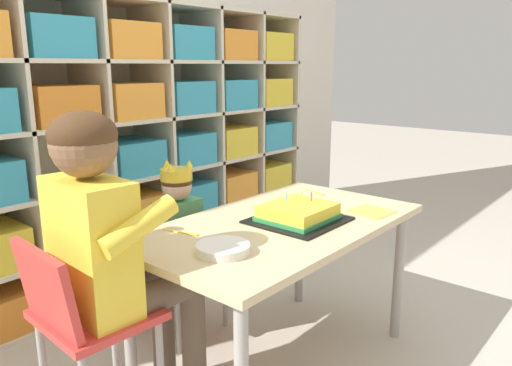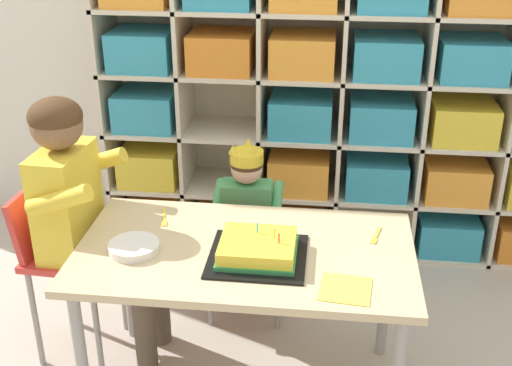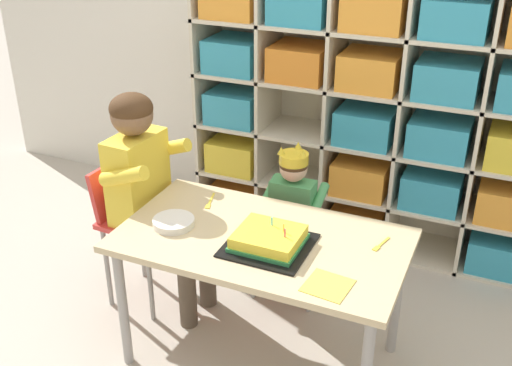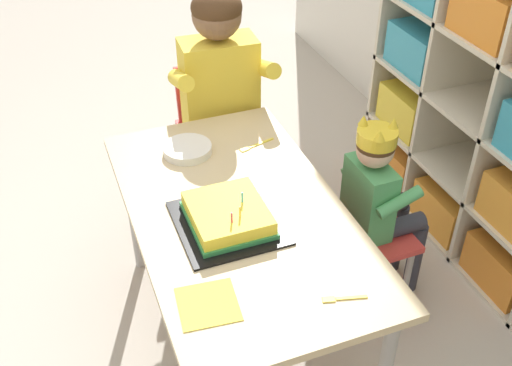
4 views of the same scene
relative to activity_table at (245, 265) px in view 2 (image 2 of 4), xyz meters
name	(u,v)px [view 2 (image 2 of 4)]	position (x,y,z in m)	size (l,w,h in m)	color
storage_cubby_shelf	(346,107)	(0.34, 1.16, 0.20)	(2.34, 0.38, 1.53)	beige
activity_table	(245,265)	(0.00, 0.00, 0.00)	(1.16, 0.65, 0.62)	#D1B789
classroom_chair_blue	(246,249)	(-0.06, 0.46, -0.21)	(0.36, 0.35, 0.57)	red
child_with_crown	(248,206)	(-0.06, 0.56, -0.06)	(0.30, 0.31, 0.80)	#4C9E5B
classroom_chair_adult_side	(62,250)	(-0.74, 0.17, -0.10)	(0.35, 0.35, 0.71)	red
adult_helper_seated	(83,203)	(-0.63, 0.17, 0.12)	(0.44, 0.42, 1.08)	yellow
birthday_cake_on_tray	(258,250)	(0.05, -0.05, 0.09)	(0.33, 0.31, 0.10)	black
paper_plate_stack	(134,247)	(-0.37, -0.06, 0.08)	(0.17, 0.17, 0.03)	white
paper_napkin_square	(345,289)	(0.34, -0.21, 0.07)	(0.16, 0.16, 0.00)	#F4DB4C
fork_beside_plate_stack	(164,218)	(-0.33, 0.18, 0.07)	(0.05, 0.14, 0.00)	yellow
fork_near_child_seat	(376,237)	(0.45, 0.13, 0.07)	(0.05, 0.12, 0.00)	yellow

